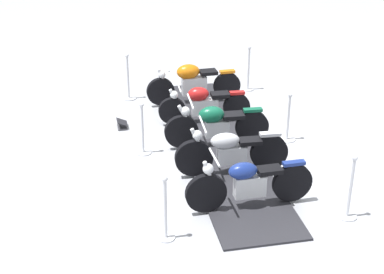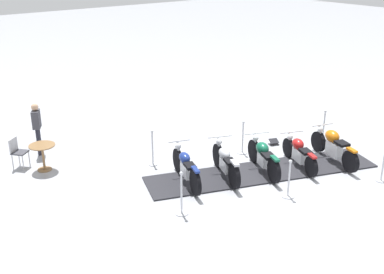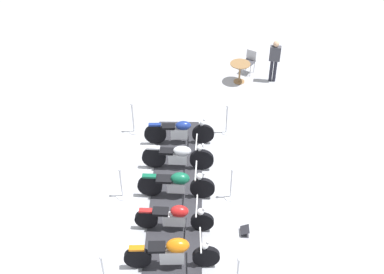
{
  "view_description": "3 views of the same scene",
  "coord_description": "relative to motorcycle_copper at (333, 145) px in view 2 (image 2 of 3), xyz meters",
  "views": [
    {
      "loc": [
        -8.75,
        5.87,
        5.38
      ],
      "look_at": [
        -0.81,
        1.08,
        0.82
      ],
      "focal_mm": 53.94,
      "sensor_mm": 36.0,
      "label": 1
    },
    {
      "loc": [
        -9.38,
        -8.79,
        6.12
      ],
      "look_at": [
        -1.44,
        1.51,
        0.99
      ],
      "focal_mm": 45.14,
      "sensor_mm": 36.0,
      "label": 2
    },
    {
      "loc": [
        8.89,
        -2.58,
        9.64
      ],
      "look_at": [
        -1.09,
        0.84,
        1.1
      ],
      "focal_mm": 44.2,
      "sensor_mm": 36.0,
      "label": 3
    }
  ],
  "objects": [
    {
      "name": "info_placard",
      "position": [
        -0.4,
        2.03,
        -0.48
      ],
      "size": [
        0.38,
        0.31,
        0.19
      ],
      "rotation": [
        0.0,
        0.0,
        5.94
      ],
      "color": "#333338",
      "rests_on": "ground_plane"
    },
    {
      "name": "stanchion_left_mid",
      "position": [
        -2.72,
        -0.67,
        -0.23
      ],
      "size": [
        0.36,
        0.36,
        1.05
      ],
      "color": "silver",
      "rests_on": "ground_plane"
    },
    {
      "name": "motorcycle_forest",
      "position": [
        -2.2,
        0.78,
        -0.03
      ],
      "size": [
        1.02,
        2.03,
        1.0
      ],
      "rotation": [
        0.0,
        0.0,
        1.19
      ],
      "color": "black",
      "rests_on": "display_platform"
    },
    {
      "name": "motorcycle_maroon",
      "position": [
        -1.1,
        0.39,
        -0.06
      ],
      "size": [
        1.0,
        1.94,
        0.89
      ],
      "rotation": [
        0.0,
        0.0,
        1.19
      ],
      "color": "black",
      "rests_on": "display_platform"
    },
    {
      "name": "stanchion_left_front",
      "position": [
        0.02,
        -1.66,
        -0.13
      ],
      "size": [
        0.3,
        0.3,
        1.15
      ],
      "color": "silver",
      "rests_on": "ground_plane"
    },
    {
      "name": "stanchion_left_rear",
      "position": [
        -5.47,
        0.32,
        -0.16
      ],
      "size": [
        0.32,
        0.32,
        1.15
      ],
      "color": "silver",
      "rests_on": "ground_plane"
    },
    {
      "name": "motorcycle_chrome",
      "position": [
        -3.29,
        1.18,
        -0.04
      ],
      "size": [
        1.01,
        2.0,
        1.03
      ],
      "rotation": [
        0.0,
        0.0,
        1.18
      ],
      "color": "black",
      "rests_on": "display_platform"
    },
    {
      "name": "stanchion_right_front",
      "position": [
        1.05,
        1.18,
        -0.19
      ],
      "size": [
        0.36,
        0.36,
        1.14
      ],
      "color": "silver",
      "rests_on": "ground_plane"
    },
    {
      "name": "cafe_table",
      "position": [
        -7.17,
        4.8,
        0.06
      ],
      "size": [
        0.75,
        0.75,
        0.79
      ],
      "color": "olive",
      "rests_on": "ground_plane"
    },
    {
      "name": "motorcycle_navy",
      "position": [
        -4.39,
        1.58,
        -0.03
      ],
      "size": [
        0.89,
        2.12,
        1.02
      ],
      "rotation": [
        0.0,
        0.0,
        1.25
      ],
      "color": "black",
      "rests_on": "display_platform"
    },
    {
      "name": "bystander_person",
      "position": [
        -6.83,
        6.01,
        0.47
      ],
      "size": [
        0.39,
        0.46,
        1.67
      ],
      "rotation": [
        0.0,
        0.0,
        -0.51
      ],
      "color": "#23232D",
      "rests_on": "ground_plane"
    },
    {
      "name": "stanchion_right_rear",
      "position": [
        -4.44,
        3.16,
        -0.13
      ],
      "size": [
        0.28,
        0.28,
        1.11
      ],
      "color": "silver",
      "rests_on": "ground_plane"
    },
    {
      "name": "ground_plane",
      "position": [
        -2.21,
        0.75,
        -0.54
      ],
      "size": [
        80.0,
        80.0,
        0.0
      ],
      "primitive_type": "plane",
      "color": "#A8AAB2"
    },
    {
      "name": "display_platform",
      "position": [
        -2.21,
        0.75,
        -0.52
      ],
      "size": [
        6.95,
        3.68,
        0.04
      ],
      "primitive_type": "cube",
      "rotation": [
        0.0,
        0.0,
        2.8
      ],
      "color": "#28282D",
      "rests_on": "ground_plane"
    },
    {
      "name": "stanchion_right_mid",
      "position": [
        -1.7,
        2.17,
        -0.19
      ],
      "size": [
        0.33,
        0.33,
        1.09
      ],
      "color": "silver",
      "rests_on": "ground_plane"
    },
    {
      "name": "cafe_chair_near_table",
      "position": [
        -7.69,
        5.44,
        -0.0
      ],
      "size": [
        0.56,
        0.56,
        0.91
      ],
      "rotation": [
        0.0,
        0.0,
        -0.89
      ],
      "color": "#B7B7BC",
      "rests_on": "ground_plane"
    },
    {
      "name": "motorcycle_copper",
      "position": [
        0.0,
        0.0,
        0.0
      ],
      "size": [
        0.97,
        2.21,
        0.96
      ],
      "rotation": [
        0.0,
        0.0,
        1.26
      ],
      "color": "black",
      "rests_on": "display_platform"
    }
  ]
}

